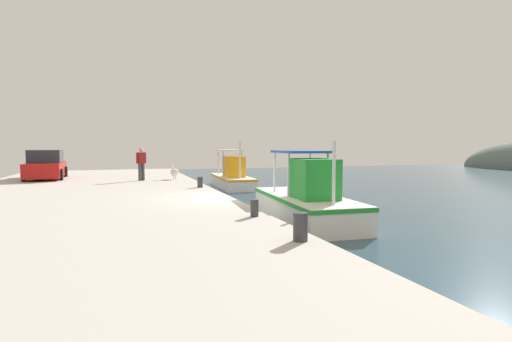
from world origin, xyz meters
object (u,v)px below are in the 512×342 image
object	(u,v)px
fisherman_standing	(141,162)
mooring_bollard_third	(300,227)
mooring_bollard_nearest	(200,182)
pelican	(174,172)
fishing_boat_second	(307,201)
fishing_boat_nearest	(232,177)
mooring_bollard_second	(254,208)
parked_car	(46,166)

from	to	relation	value
fisherman_standing	mooring_bollard_third	xyz separation A→B (m)	(14.26, 2.23, -0.66)
mooring_bollard_nearest	fisherman_standing	bearing A→B (deg)	-152.69
pelican	fisherman_standing	xyz separation A→B (m)	(0.20, -1.69, 0.53)
fishing_boat_second	mooring_bollard_third	size ratio (longest dim) A/B	11.16
fishing_boat_nearest	mooring_bollard_third	xyz separation A→B (m)	(16.79, -3.33, 0.44)
mooring_bollard_nearest	mooring_bollard_second	world-z (taller)	mooring_bollard_nearest
fishing_boat_nearest	mooring_bollard_third	distance (m)	17.13
parked_car	mooring_bollard_nearest	distance (m)	10.06
pelican	parked_car	xyz separation A→B (m)	(-2.61, -6.56, 0.32)
fisherman_standing	parked_car	xyz separation A→B (m)	(-2.81, -4.86, -0.22)
fishing_boat_second	pelican	world-z (taller)	fishing_boat_second
fishing_boat_nearest	pelican	size ratio (longest dim) A/B	6.24
mooring_bollard_nearest	fishing_boat_second	bearing A→B (deg)	31.70
fishing_boat_second	mooring_bollard_nearest	size ratio (longest dim) A/B	13.26
fishing_boat_nearest	mooring_bollard_third	world-z (taller)	fishing_boat_nearest
pelican	mooring_bollard_second	xyz separation A→B (m)	(11.78, 0.54, -0.18)
parked_car	mooring_bollard_third	distance (m)	18.49
fishing_boat_nearest	fisherman_standing	distance (m)	6.21
pelican	mooring_bollard_nearest	xyz separation A→B (m)	(4.51, 0.54, -0.17)
parked_car	mooring_bollard_third	bearing A→B (deg)	22.56
fishing_boat_second	fisherman_standing	size ratio (longest dim) A/B	3.56
fishing_boat_nearest	fisherman_standing	bearing A→B (deg)	-65.47
pelican	mooring_bollard_third	world-z (taller)	pelican
pelican	mooring_bollard_third	bearing A→B (deg)	2.12
mooring_bollard_third	mooring_bollard_second	bearing A→B (deg)	180.00
fishing_boat_second	mooring_bollard_nearest	distance (m)	5.36
pelican	mooring_bollard_nearest	world-z (taller)	pelican
mooring_bollard_third	parked_car	bearing A→B (deg)	-157.44
mooring_bollard_third	pelican	bearing A→B (deg)	-177.88
fisherman_standing	pelican	bearing A→B (deg)	96.60
mooring_bollard_second	mooring_bollard_third	xyz separation A→B (m)	(2.68, 0.00, 0.05)
pelican	fisherman_standing	size ratio (longest dim) A/B	0.57
pelican	fishing_boat_nearest	bearing A→B (deg)	121.20
fishing_boat_second	mooring_bollard_second	distance (m)	3.92
pelican	mooring_bollard_third	distance (m)	14.47
fishing_boat_nearest	fishing_boat_second	bearing A→B (deg)	-2.58
fishing_boat_nearest	fishing_boat_second	world-z (taller)	fishing_boat_nearest
fishing_boat_second	mooring_bollard_third	bearing A→B (deg)	-27.58
pelican	parked_car	bearing A→B (deg)	-111.74
fishing_boat_second	mooring_bollard_third	xyz separation A→B (m)	(5.39, -2.81, 0.36)
fishing_boat_second	mooring_bollard_third	world-z (taller)	fishing_boat_second
fishing_boat_nearest	mooring_bollard_second	xyz separation A→B (m)	(14.12, -3.33, 0.39)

